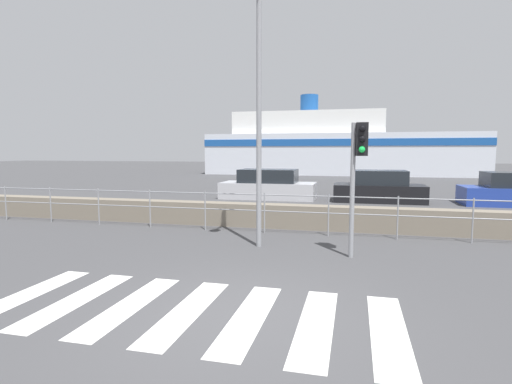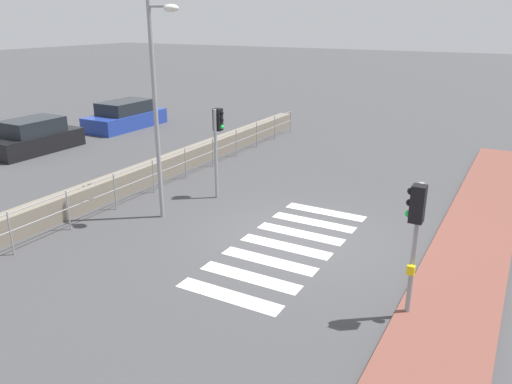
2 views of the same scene
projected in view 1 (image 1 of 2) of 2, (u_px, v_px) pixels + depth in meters
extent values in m
plane|color=#424244|center=(237.00, 316.00, 5.44)|extent=(160.00, 160.00, 0.00)
cube|color=silver|center=(28.00, 294.00, 6.26)|extent=(0.45, 2.40, 0.01)
cube|color=silver|center=(77.00, 299.00, 6.04)|extent=(0.45, 2.40, 0.01)
cube|color=silver|center=(130.00, 305.00, 5.83)|extent=(0.45, 2.40, 0.01)
cube|color=silver|center=(187.00, 311.00, 5.61)|extent=(0.45, 2.40, 0.01)
cube|color=silver|center=(249.00, 317.00, 5.40)|extent=(0.45, 2.40, 0.01)
cube|color=silver|center=(316.00, 324.00, 5.18)|extent=(0.45, 2.40, 0.01)
cube|color=silver|center=(389.00, 331.00, 4.97)|extent=(0.45, 2.40, 0.01)
cube|color=slate|center=(300.00, 217.00, 11.62)|extent=(25.08, 0.55, 0.69)
cylinder|color=gray|center=(296.00, 196.00, 10.70)|extent=(22.57, 0.03, 0.03)
cylinder|color=gray|center=(296.00, 212.00, 10.75)|extent=(22.57, 0.03, 0.03)
cylinder|color=gray|center=(6.00, 203.00, 13.04)|extent=(0.04, 0.04, 1.12)
cylinder|color=gray|center=(51.00, 205.00, 12.62)|extent=(0.04, 0.04, 1.12)
cylinder|color=gray|center=(99.00, 207.00, 12.21)|extent=(0.04, 0.04, 1.12)
cylinder|color=gray|center=(150.00, 209.00, 11.79)|extent=(0.04, 0.04, 1.12)
cylinder|color=gray|center=(205.00, 211.00, 11.38)|extent=(0.04, 0.04, 1.12)
cylinder|color=gray|center=(264.00, 213.00, 10.96)|extent=(0.04, 0.04, 1.12)
cylinder|color=gray|center=(328.00, 215.00, 10.55)|extent=(0.04, 0.04, 1.12)
cylinder|color=gray|center=(398.00, 218.00, 10.13)|extent=(0.04, 0.04, 1.12)
cylinder|color=gray|center=(473.00, 221.00, 9.72)|extent=(0.04, 0.04, 1.12)
cylinder|color=gray|center=(352.00, 191.00, 8.33)|extent=(0.10, 0.10, 2.83)
cube|color=black|center=(362.00, 139.00, 8.18)|extent=(0.24, 0.24, 0.68)
sphere|color=black|center=(362.00, 129.00, 8.03)|extent=(0.13, 0.13, 0.13)
sphere|color=black|center=(362.00, 139.00, 8.05)|extent=(0.13, 0.13, 0.13)
sphere|color=#19D84C|center=(362.00, 150.00, 8.07)|extent=(0.13, 0.13, 0.13)
cylinder|color=gray|center=(259.00, 121.00, 9.15)|extent=(0.12, 0.12, 5.86)
cube|color=silver|center=(340.00, 154.00, 40.13)|extent=(25.94, 7.65, 3.96)
cube|color=white|center=(309.00, 124.00, 40.56)|extent=(14.52, 6.12, 2.18)
cube|color=#194C99|center=(338.00, 142.00, 36.31)|extent=(25.94, 0.08, 0.63)
cylinder|color=#194C99|center=(309.00, 104.00, 40.36)|extent=(1.80, 1.80, 1.80)
cube|color=#BCBCC1|center=(268.00, 190.00, 19.09)|extent=(4.48, 1.83, 0.77)
cube|color=#1E2328|center=(268.00, 176.00, 19.02)|extent=(2.69, 1.61, 0.63)
cube|color=black|center=(379.00, 193.00, 17.87)|extent=(3.92, 1.81, 0.77)
cube|color=#1E2328|center=(379.00, 177.00, 17.80)|extent=(2.35, 1.60, 0.63)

